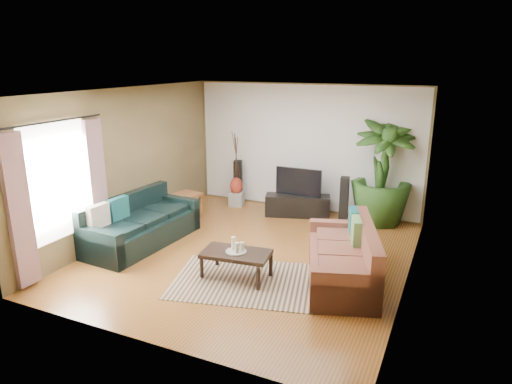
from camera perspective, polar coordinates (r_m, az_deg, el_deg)
The scene contains 28 objects.
floor at distance 7.76m, azimuth -0.62°, elevation -7.84°, with size 5.50×5.50×0.00m, color #935426.
ceiling at distance 7.10m, azimuth -0.68°, elevation 12.46°, with size 5.50×5.50×0.00m, color white.
wall_back at distance 9.82m, azimuth 6.20°, elevation 5.48°, with size 5.00×5.00×0.00m, color brown.
wall_front at distance 5.08m, azimuth -13.97°, elevation -5.22°, with size 5.00×5.00×0.00m, color brown.
wall_left at distance 8.65m, azimuth -15.85°, elevation 3.49°, with size 5.50×5.50×0.00m, color brown.
wall_right at distance 6.69m, azimuth 19.13°, elevation -0.45°, with size 5.50×5.50×0.00m, color brown.
backwall_panel at distance 9.81m, azimuth 6.19°, elevation 5.47°, with size 4.90×4.90×0.00m, color white.
window_pane at distance 7.52m, azimuth -23.55°, elevation 1.26°, with size 1.80×1.80×0.00m, color white.
curtain_near at distance 7.09m, azimuth -27.48°, elevation -2.19°, with size 0.08×0.35×2.20m, color gray.
curtain_far at distance 8.04m, azimuth -19.21°, elevation 0.79°, with size 0.08×0.35×2.20m, color gray.
curtain_rod at distance 7.32m, azimuth -24.08°, elevation 8.04°, with size 0.03×0.03×1.90m, color black.
sofa_left at distance 8.32m, azimuth -14.08°, elevation -3.51°, with size 2.20×0.94×0.85m, color black.
sofa_right at distance 6.87m, azimuth 10.63°, elevation -7.58°, with size 2.03×0.91×0.85m, color brown.
area_rug at distance 6.90m, azimuth -1.34°, elevation -11.06°, with size 2.12×1.50×0.01m, color tan.
coffee_table at distance 6.94m, azimuth -2.48°, elevation -9.04°, with size 1.01×0.55×0.41m, color black.
candle_tray at distance 6.85m, azimuth -2.50°, elevation -7.43°, with size 0.31×0.31×0.01m, color gray.
candle_tall at distance 6.86m, azimuth -2.85°, elevation -6.42°, with size 0.06×0.06×0.20m, color #F2EBCC.
candle_mid at distance 6.77m, azimuth -2.36°, elevation -6.95°, with size 0.06×0.06×0.16m, color beige.
candle_short at distance 6.84m, azimuth -1.75°, elevation -6.80°, with size 0.06×0.06×0.13m, color beige.
tv_stand at distance 9.60m, azimuth 5.21°, elevation -1.71°, with size 1.33×0.40×0.44m, color black.
television at distance 9.47m, azimuth 5.33°, elevation 1.27°, with size 0.98×0.05×0.58m, color black.
speaker_left at distance 10.34m, azimuth -2.26°, elevation 1.25°, with size 0.18×0.20×0.99m, color black.
speaker_right at distance 9.30m, azimuth 10.94°, elevation -0.95°, with size 0.17×0.19×0.93m, color black.
potted_plant at distance 9.27m, azimuth 15.46°, elevation 2.39°, with size 1.17×1.17×2.09m, color #214416.
plant_pot at distance 9.51m, azimuth 15.06°, elevation -2.84°, with size 0.39×0.39×0.30m, color black.
pedestal at distance 10.27m, azimuth -2.46°, elevation -0.84°, with size 0.31×0.31×0.31m, color #9A9997.
vase at distance 10.18m, azimuth -2.48°, elevation 0.75°, with size 0.28×0.28×0.40m, color maroon.
side_table at distance 9.51m, azimuth -8.69°, elevation -1.73°, with size 0.50×0.50×0.53m, color brown.
Camera 1 is at (3.01, -6.42, 3.17)m, focal length 32.00 mm.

